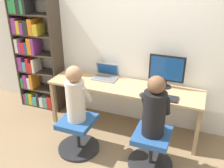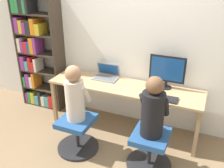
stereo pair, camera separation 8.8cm
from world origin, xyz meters
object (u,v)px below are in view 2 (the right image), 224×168
(office_chair_right, at_px, (77,133))
(person_at_monitor, at_px, (153,109))
(office_chair_left, at_px, (150,149))
(person_at_laptop, at_px, (75,95))
(desktop_monitor, at_px, (167,71))
(keyboard, at_px, (163,98))
(laptop, at_px, (106,75))
(bookshelf, at_px, (36,54))

(office_chair_right, xyz_separation_m, person_at_monitor, (0.97, 0.07, 0.56))
(office_chair_left, xyz_separation_m, person_at_laptop, (-0.97, -0.06, 0.57))
(office_chair_right, bearing_deg, desktop_monitor, 42.37)
(person_at_monitor, distance_m, person_at_laptop, 0.97)
(keyboard, xyz_separation_m, person_at_monitor, (-0.01, -0.45, 0.08))
(office_chair_right, bearing_deg, laptop, 86.87)
(desktop_monitor, xyz_separation_m, office_chair_right, (-0.94, -0.86, -0.71))
(desktop_monitor, relative_size, person_at_laptop, 0.67)
(keyboard, bearing_deg, desktop_monitor, 96.42)
(desktop_monitor, bearing_deg, person_at_monitor, -88.24)
(laptop, distance_m, person_at_laptop, 0.84)
(laptop, bearing_deg, keyboard, -18.94)
(office_chair_right, bearing_deg, person_at_monitor, 3.85)
(keyboard, xyz_separation_m, office_chair_left, (-0.01, -0.46, -0.48))
(desktop_monitor, height_order, person_at_monitor, person_at_monitor)
(bookshelf, bearing_deg, office_chair_right, -34.03)
(person_at_monitor, bearing_deg, desktop_monitor, 91.76)
(desktop_monitor, distance_m, laptop, 0.92)
(office_chair_left, bearing_deg, person_at_monitor, 90.00)
(laptop, xyz_separation_m, keyboard, (0.94, -0.32, -0.03))
(desktop_monitor, height_order, bookshelf, bookshelf)
(desktop_monitor, distance_m, person_at_monitor, 0.81)
(laptop, height_order, person_at_monitor, person_at_monitor)
(laptop, xyz_separation_m, person_at_laptop, (-0.05, -0.83, 0.06))
(desktop_monitor, relative_size, person_at_monitor, 0.67)
(keyboard, relative_size, office_chair_left, 0.69)
(keyboard, relative_size, person_at_monitor, 0.53)
(office_chair_left, height_order, person_at_monitor, person_at_monitor)
(keyboard, height_order, bookshelf, bookshelf)
(laptop, distance_m, office_chair_right, 0.98)
(desktop_monitor, relative_size, bookshelf, 0.25)
(desktop_monitor, xyz_separation_m, person_at_laptop, (-0.94, -0.86, -0.14))
(person_at_laptop, xyz_separation_m, bookshelf, (-1.22, 0.82, 0.11))
(office_chair_left, bearing_deg, desktop_monitor, 91.75)
(person_at_laptop, distance_m, bookshelf, 1.48)
(keyboard, bearing_deg, person_at_monitor, -91.80)
(laptop, height_order, bookshelf, bookshelf)
(office_chair_right, height_order, bookshelf, bookshelf)
(office_chair_right, distance_m, bookshelf, 1.63)
(office_chair_right, height_order, person_at_laptop, person_at_laptop)
(keyboard, bearing_deg, bookshelf, 172.01)
(keyboard, distance_m, office_chair_left, 0.66)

